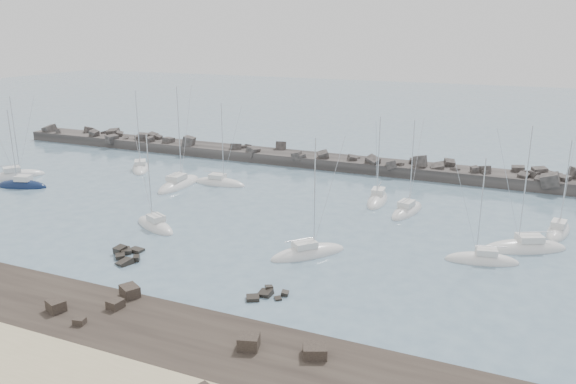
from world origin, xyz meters
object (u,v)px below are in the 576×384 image
object	(u,v)px
sailboat_8	(482,261)
sailboat_5	(155,226)
sailboat_4	(220,183)
sailboat_7	(308,254)
sailboat_11	(558,232)
sailboat_0	(16,177)
sailboat_10	(524,249)
sailboat_9	(407,211)
sailboat_3	(179,185)
sailboat_2	(22,186)
sailboat_1	(141,168)
sailboat_6	(377,201)

from	to	relation	value
sailboat_8	sailboat_5	bearing A→B (deg)	-172.33
sailboat_4	sailboat_7	xyz separation A→B (m)	(23.17, -20.81, 0.00)
sailboat_8	sailboat_11	size ratio (longest dim) A/B	0.99
sailboat_0	sailboat_4	xyz separation A→B (m)	(32.75, 9.90, -0.02)
sailboat_10	sailboat_0	bearing A→B (deg)	-179.92
sailboat_5	sailboat_7	world-z (taller)	sailboat_7
sailboat_7	sailboat_10	distance (m)	24.15
sailboat_9	sailboat_7	bearing A→B (deg)	-109.81
sailboat_4	sailboat_3	bearing A→B (deg)	-147.02
sailboat_11	sailboat_0	bearing A→B (deg)	-174.78
sailboat_3	sailboat_11	world-z (taller)	sailboat_3
sailboat_4	sailboat_11	size ratio (longest dim) A/B	1.12
sailboat_3	sailboat_7	xyz separation A→B (m)	(28.48, -17.36, -0.02)
sailboat_0	sailboat_4	size ratio (longest dim) A/B	1.04
sailboat_11	sailboat_2	bearing A→B (deg)	-171.58
sailboat_3	sailboat_7	world-z (taller)	sailboat_3
sailboat_9	sailboat_10	world-z (taller)	sailboat_10
sailboat_0	sailboat_5	distance (m)	36.93
sailboat_4	sailboat_9	xyz separation A→B (m)	(29.92, -2.07, 0.01)
sailboat_2	sailboat_11	size ratio (longest dim) A/B	1.06
sailboat_10	sailboat_8	bearing A→B (deg)	-126.60
sailboat_2	sailboat_7	size ratio (longest dim) A/B	0.93
sailboat_8	sailboat_1	bearing A→B (deg)	162.69
sailboat_5	sailboat_11	size ratio (longest dim) A/B	1.02
sailboat_9	sailboat_10	size ratio (longest dim) A/B	0.89
sailboat_1	sailboat_3	xyz separation A→B (m)	(12.22, -6.39, 0.02)
sailboat_1	sailboat_8	distance (m)	60.95
sailboat_2	sailboat_9	size ratio (longest dim) A/B	0.97
sailboat_6	sailboat_9	bearing A→B (deg)	-32.61
sailboat_6	sailboat_5	bearing A→B (deg)	-136.32
sailboat_5	sailboat_7	bearing A→B (deg)	-1.41
sailboat_8	sailboat_7	bearing A→B (deg)	-162.18
sailboat_0	sailboat_11	world-z (taller)	sailboat_0
sailboat_0	sailboat_11	xyz separation A→B (m)	(80.95, 7.39, -0.01)
sailboat_0	sailboat_1	world-z (taller)	sailboat_1
sailboat_5	sailboat_2	bearing A→B (deg)	167.47
sailboat_1	sailboat_11	size ratio (longest dim) A/B	1.18
sailboat_1	sailboat_9	world-z (taller)	sailboat_1
sailboat_5	sailboat_6	world-z (taller)	sailboat_6
sailboat_3	sailboat_8	xyz separation A→B (m)	(45.97, -11.74, -0.02)
sailboat_4	sailboat_5	xyz separation A→B (m)	(2.69, -20.30, 0.01)
sailboat_3	sailboat_10	distance (m)	50.38
sailboat_4	sailboat_5	bearing A→B (deg)	-82.46
sailboat_4	sailboat_9	size ratio (longest dim) A/B	1.03
sailboat_7	sailboat_4	bearing A→B (deg)	138.08
sailboat_2	sailboat_4	xyz separation A→B (m)	(27.17, 13.67, -0.03)
sailboat_2	sailboat_10	size ratio (longest dim) A/B	0.87
sailboat_1	sailboat_6	xyz separation A→B (m)	(42.58, -1.90, 0.02)
sailboat_1	sailboat_5	world-z (taller)	sailboat_1
sailboat_2	sailboat_3	world-z (taller)	sailboat_3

